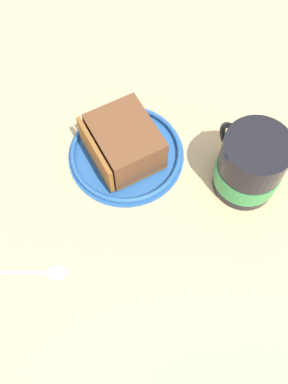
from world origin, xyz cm
name	(u,v)px	position (x,y,z in cm)	size (l,w,h in cm)	color
ground_plane	(117,152)	(0.00, 0.00, -1.39)	(152.26, 152.26, 2.77)	tan
small_plate	(125,154)	(-2.08, 0.31, 0.68)	(17.24, 17.24, 1.40)	#26599E
cake_slice	(122,144)	(-1.98, 0.57, 3.74)	(12.57, 11.79, 6.05)	brown
tea_mug	(249,166)	(-17.77, -7.77, 4.82)	(11.44, 9.07, 10.46)	black
teaspoon	(43,271)	(-5.98, 20.37, 0.35)	(9.39, 8.56, 0.80)	silver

